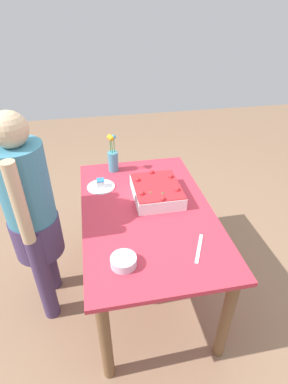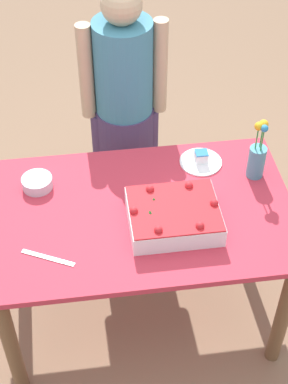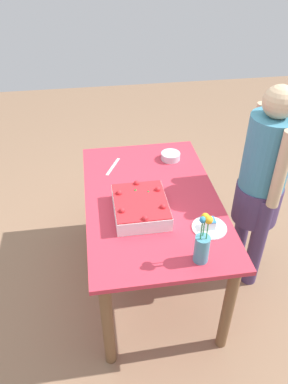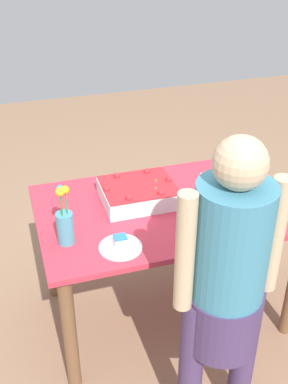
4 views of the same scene
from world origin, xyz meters
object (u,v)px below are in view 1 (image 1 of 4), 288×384
serving_plate_with_slice (101,185)px  cake_knife (199,248)px  sheet_cake (157,191)px  person_standing (31,211)px  fruit_bowl (124,261)px  flower_vase (113,158)px

serving_plate_with_slice → cake_knife: (0.75, 0.51, -0.01)m
sheet_cake → person_standing: (0.12, -0.83, 0.04)m
serving_plate_with_slice → person_standing: person_standing is taller
sheet_cake → fruit_bowl: (0.59, -0.31, -0.02)m
cake_knife → person_standing: size_ratio=0.16×
fruit_bowl → sheet_cake: bearing=151.9°
sheet_cake → person_standing: 0.84m
cake_knife → fruit_bowl: fruit_bowl is taller
sheet_cake → serving_plate_with_slice: sheet_cake is taller
serving_plate_with_slice → person_standing: size_ratio=0.14×
flower_vase → person_standing: person_standing is taller
sheet_cake → flower_vase: (-0.44, -0.26, 0.06)m
serving_plate_with_slice → flower_vase: size_ratio=0.66×
sheet_cake → fruit_bowl: bearing=-28.1°
serving_plate_with_slice → fruit_bowl: bearing=4.9°
cake_knife → person_standing: (-0.42, -0.95, 0.08)m
cake_knife → person_standing: 1.05m
fruit_bowl → cake_knife: bearing=95.2°
fruit_bowl → person_standing: size_ratio=0.10×
serving_plate_with_slice → flower_vase: flower_vase is taller
serving_plate_with_slice → flower_vase: bearing=153.1°
sheet_cake → flower_vase: bearing=-149.0°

